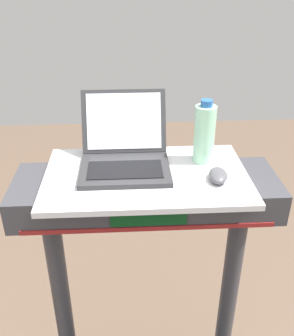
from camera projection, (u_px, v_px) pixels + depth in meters
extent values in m
cylinder|color=#38383D|center=(62.00, 299.00, 1.55)|extent=(0.07, 0.07, 0.87)
cylinder|color=#38383D|center=(229.00, 292.00, 1.59)|extent=(0.07, 0.07, 0.87)
cube|color=#38383D|center=(146.00, 193.00, 1.33)|extent=(0.90, 0.28, 0.11)
cube|color=#0C3F19|center=(149.00, 217.00, 1.21)|extent=(0.24, 0.01, 0.06)
cube|color=maroon|center=(149.00, 229.00, 1.23)|extent=(0.81, 0.00, 0.02)
cube|color=silver|center=(146.00, 177.00, 1.30)|extent=(0.68, 0.41, 0.02)
cube|color=#2D2D30|center=(125.00, 170.00, 1.30)|extent=(0.30, 0.22, 0.02)
cube|color=black|center=(125.00, 170.00, 1.28)|extent=(0.25, 0.12, 0.00)
cube|color=#2D2D30|center=(124.00, 121.00, 1.39)|extent=(0.30, 0.10, 0.21)
cube|color=white|center=(124.00, 121.00, 1.38)|extent=(0.26, 0.08, 0.18)
ellipsoid|color=#4C4C51|center=(218.00, 175.00, 1.25)|extent=(0.08, 0.11, 0.03)
cylinder|color=#9EDBB2|center=(204.00, 134.00, 1.33)|extent=(0.07, 0.07, 0.20)
cylinder|color=#2659A5|center=(207.00, 103.00, 1.28)|extent=(0.04, 0.04, 0.02)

